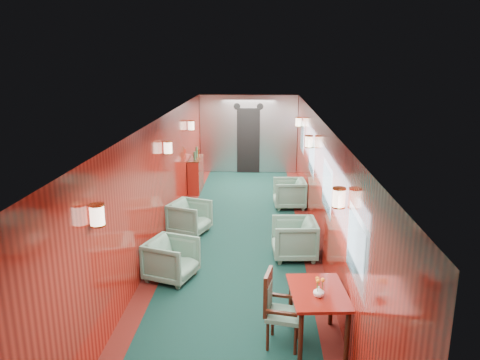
{
  "coord_description": "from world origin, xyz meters",
  "views": [
    {
      "loc": [
        0.43,
        -8.35,
        3.51
      ],
      "look_at": [
        0.0,
        0.56,
        1.15
      ],
      "focal_mm": 35.0,
      "sensor_mm": 36.0,
      "label": 1
    }
  ],
  "objects": [
    {
      "name": "armchair_right_near",
      "position": [
        1.02,
        -0.5,
        0.36
      ],
      "size": [
        0.82,
        0.8,
        0.71
      ],
      "primitive_type": "imported",
      "rotation": [
        0.0,
        0.0,
        -1.52
      ],
      "color": "#204B3E",
      "rests_on": "ground"
    },
    {
      "name": "dining_table",
      "position": [
        1.14,
        -3.12,
        0.61
      ],
      "size": [
        0.75,
        1.02,
        0.73
      ],
      "rotation": [
        0.0,
        0.0,
        0.08
      ],
      "color": "maroon",
      "rests_on": "ground"
    },
    {
      "name": "bulkhead",
      "position": [
        0.0,
        5.91,
        1.18
      ],
      "size": [
        2.98,
        0.17,
        2.39
      ],
      "color": "#B7BBBF",
      "rests_on": "ground"
    },
    {
      "name": "wall_sconces",
      "position": [
        0.0,
        0.57,
        1.79
      ],
      "size": [
        2.97,
        7.97,
        0.25
      ],
      "color": "#FFE7C6",
      "rests_on": "ground"
    },
    {
      "name": "armchair_left_near",
      "position": [
        -1.01,
        -1.44,
        0.33
      ],
      "size": [
        0.93,
        0.91,
        0.67
      ],
      "primitive_type": "imported",
      "rotation": [
        0.0,
        0.0,
        1.24
      ],
      "color": "#204B3E",
      "rests_on": "ground"
    },
    {
      "name": "flower_vase",
      "position": [
        1.13,
        -3.26,
        0.8
      ],
      "size": [
        0.16,
        0.16,
        0.14
      ],
      "primitive_type": "imported",
      "rotation": [
        0.0,
        0.0,
        0.27
      ],
      "color": "white",
      "rests_on": "dining_table"
    },
    {
      "name": "side_chair",
      "position": [
        0.64,
        -3.15,
        0.53
      ],
      "size": [
        0.51,
        0.52,
        0.97
      ],
      "rotation": [
        0.0,
        0.0,
        -0.2
      ],
      "color": "#204B3E",
      "rests_on": "ground"
    },
    {
      "name": "windows_right",
      "position": [
        1.49,
        0.25,
        1.45
      ],
      "size": [
        0.02,
        8.6,
        0.8
      ],
      "color": "#B2B5B9",
      "rests_on": "ground"
    },
    {
      "name": "credenza",
      "position": [
        -1.34,
        3.71,
        0.46
      ],
      "size": [
        0.32,
        1.01,
        1.19
      ],
      "color": "maroon",
      "rests_on": "ground"
    },
    {
      "name": "room",
      "position": [
        0.0,
        0.0,
        1.63
      ],
      "size": [
        12.0,
        12.1,
        2.4
      ],
      "color": "#0C2C24",
      "rests_on": "ground"
    },
    {
      "name": "armchair_left_far",
      "position": [
        -1.03,
        0.6,
        0.33
      ],
      "size": [
        0.93,
        0.92,
        0.67
      ],
      "primitive_type": "imported",
      "rotation": [
        0.0,
        0.0,
        1.23
      ],
      "color": "#204B3E",
      "rests_on": "ground"
    },
    {
      "name": "armchair_right_far",
      "position": [
        1.09,
        2.4,
        0.34
      ],
      "size": [
        0.79,
        0.77,
        0.68
      ],
      "primitive_type": "imported",
      "rotation": [
        0.0,
        0.0,
        -1.51
      ],
      "color": "#204B3E",
      "rests_on": "ground"
    }
  ]
}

